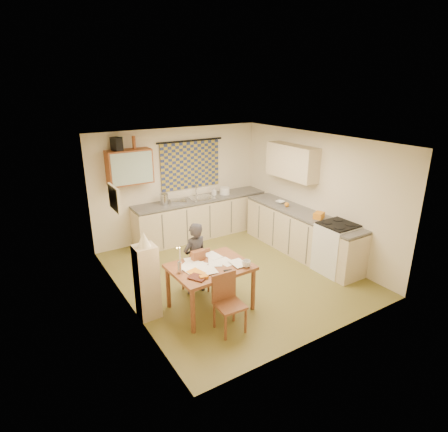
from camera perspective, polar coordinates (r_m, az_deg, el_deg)
floor at (r=7.18m, az=1.30°, el=-8.78°), size 4.00×4.50×0.02m
ceiling at (r=6.38m, az=1.48°, el=11.55°), size 4.00×4.50×0.02m
wall_back at (r=8.57m, az=-6.96°, el=4.92°), size 4.00×0.02×2.50m
wall_front at (r=5.08m, az=15.60°, el=-6.25°), size 4.00×0.02×2.50m
wall_left at (r=5.88m, az=-15.24°, el=-2.60°), size 0.02×4.50×2.50m
wall_right at (r=7.91m, az=13.67°, el=3.25°), size 0.02×4.50×2.50m
window_blind at (r=8.57m, az=-5.13°, el=7.73°), size 1.45×0.03×1.05m
curtain_rod at (r=8.46m, az=-5.18°, el=11.36°), size 1.60×0.04×0.04m
wall_cabinet at (r=7.88m, az=-14.19°, el=7.27°), size 0.90×0.34×0.70m
wall_cabinet_glass at (r=7.72m, az=-13.79°, el=7.06°), size 0.84×0.02×0.64m
upper_cabinet_right at (r=8.03m, az=10.31°, el=8.15°), size 0.34×1.30×0.70m
framed_print at (r=6.11m, az=-16.39°, el=2.61°), size 0.04×0.50×0.40m
print_canvas at (r=6.12m, az=-16.16°, el=2.65°), size 0.01×0.42×0.32m
counter_back at (r=8.74m, az=-3.13°, el=-0.15°), size 3.30×0.62×0.92m
counter_right at (r=7.97m, az=11.55°, el=-2.55°), size 0.62×2.95×0.92m
stove at (r=7.35m, az=16.68°, el=-4.67°), size 0.63×0.63×0.97m
sink at (r=8.59m, az=-3.35°, el=2.50°), size 0.58×0.49×0.10m
tap at (r=8.67m, az=-4.27°, el=3.88°), size 0.04×0.04×0.28m
dish_rack at (r=8.32m, az=-6.97°, el=2.31°), size 0.44×0.41×0.06m
kettle at (r=8.16m, az=-9.13°, el=2.53°), size 0.21×0.21×0.24m
mixing_bowl at (r=8.85m, az=0.09°, el=3.86°), size 0.28×0.28×0.16m
soap_bottle at (r=8.76m, az=-1.55°, el=3.75°), size 0.11×0.12×0.18m
bowl at (r=8.28m, az=8.53°, el=2.12°), size 0.30×0.30×0.05m
orange_bag at (r=7.48m, az=14.26°, el=0.08°), size 0.27×0.23×0.12m
fruit_orange at (r=8.04m, az=9.55°, el=1.73°), size 0.10×0.10×0.10m
speaker at (r=7.73m, az=-16.05°, el=10.51°), size 0.21×0.24×0.26m
bottle_green at (r=7.76m, az=-15.38°, el=10.60°), size 0.09×0.09×0.26m
bottle_brown at (r=7.83m, az=-13.57°, el=10.83°), size 0.08×0.08×0.26m
dining_table at (r=5.99m, az=-2.08°, el=-10.73°), size 1.23×0.95×0.75m
chair_far at (r=6.51m, az=-4.30°, el=-9.35°), size 0.40×0.40×0.83m
chair_near at (r=5.57m, az=0.80°, el=-14.67°), size 0.40×0.40×0.86m
person at (r=6.30m, az=-4.42°, el=-6.51°), size 0.58×0.48×1.27m
shelf_stand at (r=5.81m, az=-11.65°, el=-9.82°), size 0.32×0.30×1.18m
lampshade at (r=5.50m, az=-12.14°, el=-3.46°), size 0.20×0.20×0.22m
letter_rack at (r=5.96m, az=-3.95°, el=-6.00°), size 0.22×0.11×0.16m
mug at (r=5.76m, az=3.43°, el=-7.28°), size 0.17×0.17×0.11m
magazine at (r=5.40m, az=-4.58°, el=-9.76°), size 0.40×0.41×0.02m
book at (r=5.54m, az=-4.99°, el=-8.95°), size 0.30×0.34×0.02m
orange_box at (r=5.46m, az=-3.10°, el=-9.26°), size 0.13×0.10×0.04m
eyeglasses at (r=5.65m, az=0.60°, el=-8.31°), size 0.14×0.08×0.02m
candle_holder at (r=5.60m, az=-6.79°, el=-7.79°), size 0.07×0.07×0.18m
candle at (r=5.52m, az=-6.73°, el=-5.86°), size 0.03×0.03×0.22m
candle_flame at (r=5.45m, az=-7.19°, el=-4.86°), size 0.02×0.02×0.02m
papers at (r=5.82m, az=-3.00°, el=-7.43°), size 0.95×0.77×0.02m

